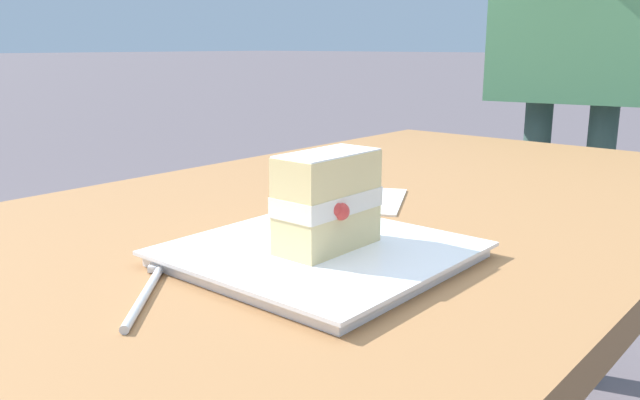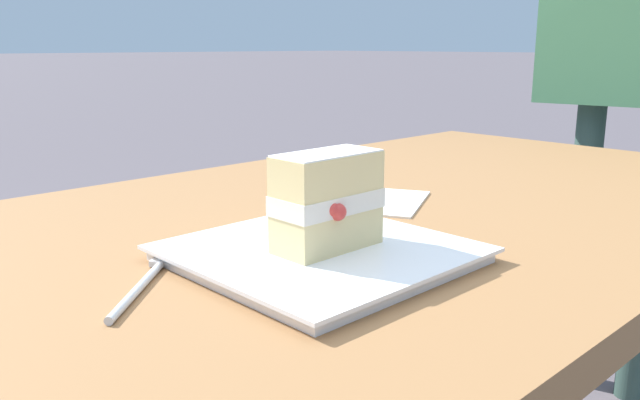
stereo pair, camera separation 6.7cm
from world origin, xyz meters
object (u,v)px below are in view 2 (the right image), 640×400
Objects in this scene: patio_table at (349,284)px; dessert_plate at (320,254)px; cake_slice at (327,201)px; diner_person at (638,0)px; dessert_fork at (147,279)px; paper_napkin at (389,202)px.

patio_table is 5.97× the size of dessert_plate.
diner_person is at bearing 9.84° from cake_slice.
paper_napkin is (0.41, 0.05, -0.00)m from dessert_fork.
dessert_plate reaches higher than patio_table.
cake_slice is 0.85× the size of dessert_fork.
dessert_fork is 0.42m from paper_napkin.
diner_person reaches higher than dessert_plate.
patio_table is 0.13m from paper_napkin.
patio_table is 0.36m from dessert_fork.
dessert_fork is at bearing -173.18° from paper_napkin.
diner_person reaches higher than paper_napkin.
diner_person is at bearing 6.00° from dessert_fork.
dessert_plate is 0.18m from dessert_fork.
patio_table is at bearing -174.75° from diner_person.
dessert_plate is at bearing -22.39° from dessert_fork.
diner_person is (1.11, 0.11, 0.33)m from paper_napkin.
cake_slice is at bearing -143.07° from patio_table.
patio_table is 0.98× the size of diner_person.
dessert_fork reaches higher than paper_napkin.
patio_table is 14.10× the size of cake_slice.
dessert_plate is 1.42m from diner_person.
paper_napkin is (0.25, 0.13, -0.06)m from cake_slice.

